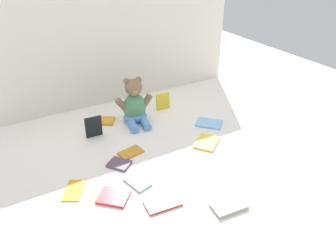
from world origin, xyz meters
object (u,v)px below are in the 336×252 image
book_case_3 (229,206)px  book_case_6 (137,182)px  book_case_1 (114,197)px  book_case_2 (163,203)px  book_case_9 (209,123)px  book_case_7 (94,127)px  book_case_4 (105,121)px  book_case_5 (163,101)px  book_case_11 (131,152)px  book_case_8 (206,142)px  book_case_0 (119,164)px  book_case_10 (74,190)px  teddy_bear (135,106)px

book_case_3 → book_case_6: (-0.24, 0.29, -0.00)m
book_case_1 → book_case_2: bearing=-86.9°
book_case_1 → book_case_3: 0.44m
book_case_6 → book_case_9: 0.58m
book_case_3 → book_case_7: bearing=-153.5°
book_case_1 → book_case_4: (0.17, 0.57, 0.00)m
book_case_5 → book_case_11: (-0.34, -0.32, -0.04)m
book_case_1 → book_case_8: same height
book_case_4 → book_case_2: bearing=30.8°
book_case_2 → book_case_4: 0.69m
book_case_7 → book_case_2: bearing=-80.4°
book_case_9 → book_case_11: bearing=-38.4°
book_case_0 → book_case_3: size_ratio=0.73×
book_case_5 → book_case_9: size_ratio=0.72×
book_case_0 → book_case_3: bearing=81.7°
book_case_10 → book_case_11: 0.32m
book_case_1 → book_case_9: same height
teddy_bear → book_case_6: size_ratio=2.25×
book_case_1 → book_case_10: size_ratio=0.92×
book_case_3 → book_case_7: book_case_7 is taller
book_case_3 → book_case_4: size_ratio=1.34×
book_case_3 → book_case_4: book_case_3 is taller
book_case_1 → book_case_4: size_ratio=1.18×
book_case_2 → book_case_11: same height
book_case_10 → book_case_3: bearing=-8.5°
book_case_0 → book_case_3: book_case_3 is taller
book_case_3 → book_case_1: bearing=-120.7°
book_case_10 → teddy_bear: bearing=70.8°
book_case_3 → book_case_9: (0.29, 0.53, -0.00)m
book_case_2 → book_case_3: bearing=61.9°
book_case_0 → book_case_5: 0.57m
book_case_6 → book_case_11: bearing=59.0°
book_case_0 → book_case_10: size_ratio=0.77×
book_case_5 → book_case_8: bearing=-87.9°
book_case_5 → book_case_7: 0.45m
teddy_bear → book_case_9: (0.33, -0.22, -0.09)m
teddy_bear → book_case_10: 0.59m
book_case_8 → book_case_9: (0.12, 0.14, 0.00)m
book_case_2 → book_case_7: (-0.07, 0.58, 0.05)m
teddy_bear → book_case_3: bearing=-78.3°
book_case_7 → book_case_10: book_case_7 is taller
book_case_1 → book_case_0: bearing=14.8°
book_case_0 → book_case_7: book_case_7 is taller
book_case_2 → book_case_4: size_ratio=1.40×
book_case_11 → book_case_7: bearing=-167.0°
teddy_bear → book_case_10: size_ratio=2.06×
book_case_2 → book_case_11: 0.36m
book_case_3 → book_case_11: size_ratio=1.18×
book_case_9 → book_case_10: 0.79m
book_case_2 → book_case_8: 0.46m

